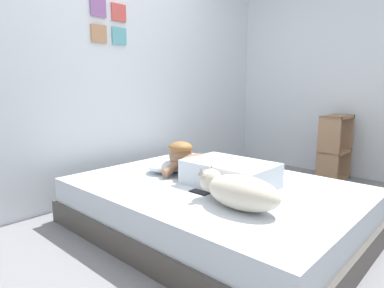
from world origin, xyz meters
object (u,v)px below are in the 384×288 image
at_px(pillow, 174,164).
at_px(bookshelf, 334,148).
at_px(cell_phone, 200,192).
at_px(bed, 214,207).
at_px(person_lying, 215,168).
at_px(coffee_cup, 188,165).
at_px(dog, 238,191).

height_order(pillow, bookshelf, bookshelf).
xyz_separation_m(cell_phone, bookshelf, (2.20, -0.11, 0.02)).
bearing_deg(bookshelf, cell_phone, 177.06).
distance_m(bed, person_lying, 0.29).
distance_m(coffee_cup, bookshelf, 1.87).
bearing_deg(person_lying, coffee_cup, 69.58).
height_order(coffee_cup, bookshelf, bookshelf).
relative_size(bed, person_lying, 2.28).
height_order(person_lying, cell_phone, person_lying).
xyz_separation_m(bed, coffee_cup, (0.19, 0.45, 0.22)).
xyz_separation_m(bed, dog, (-0.29, -0.42, 0.28)).
xyz_separation_m(bed, bookshelf, (1.96, -0.18, 0.20)).
relative_size(pillow, cell_phone, 3.71).
bearing_deg(cell_phone, bookshelf, -2.94).
height_order(pillow, coffee_cup, pillow).
relative_size(person_lying, coffee_cup, 7.36).
relative_size(pillow, person_lying, 0.57).
bearing_deg(person_lying, bed, -148.37).
distance_m(person_lying, cell_phone, 0.30).
bearing_deg(bed, coffee_cup, 66.58).
bearing_deg(dog, pillow, 68.26).
bearing_deg(pillow, cell_phone, -118.98).
distance_m(person_lying, coffee_cup, 0.46).
bearing_deg(pillow, person_lying, -95.60).
bearing_deg(coffee_cup, cell_phone, -129.97).
distance_m(cell_phone, bookshelf, 2.20).
height_order(bed, pillow, pillow).
relative_size(person_lying, bookshelf, 1.23).
relative_size(pillow, coffee_cup, 4.16).
xyz_separation_m(pillow, person_lying, (-0.05, -0.49, 0.05)).
relative_size(pillow, dog, 0.90).
height_order(bed, dog, dog).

